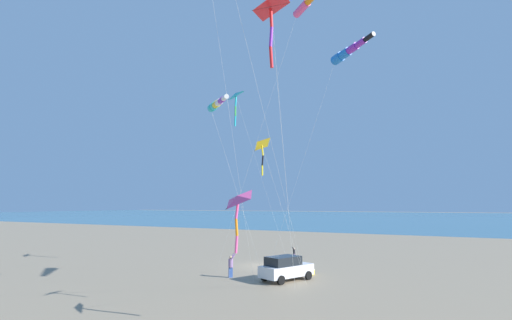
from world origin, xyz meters
TOP-DOWN VIEW (x-y plane):
  - ground_plane at (0.00, 0.00)m, footprint 600.00×600.00m
  - ocean_water_strip at (165.00, 0.00)m, footprint 240.00×600.00m
  - parked_car at (-5.60, -4.44)m, footprint 4.68×3.40m
  - cooler_box at (-2.35, -5.40)m, footprint 0.62×0.42m
  - person_adult_flyer at (-6.51, -0.04)m, footprint 0.67×0.67m
  - person_child_green_jacket at (5.71, -0.71)m, footprint 0.42×0.45m
  - kite_delta_small_distant at (-14.54, -6.78)m, footprint 9.18×1.02m
  - kite_delta_magenta_far_left at (-18.34, -9.11)m, footprint 12.56×4.56m
  - kite_delta_yellow_midlevel at (-2.55, 1.96)m, footprint 8.59×3.46m
  - kite_delta_red_high_left at (-16.94, -6.61)m, footprint 8.68×6.24m
  - kite_windsock_orange_high_right at (-7.78, -10.20)m, footprint 5.51×10.34m
  - kite_windsock_long_streamer_left at (-13.71, -3.13)m, footprint 11.86×5.27m

SIDE VIEW (x-z plane):
  - ground_plane at x=0.00m, z-range 0.00..0.00m
  - ocean_water_strip at x=165.00m, z-range 0.00..0.01m
  - cooler_box at x=-2.35m, z-range 0.00..0.42m
  - person_child_green_jacket at x=5.71m, z-range 0.06..1.32m
  - parked_car at x=-5.60m, z-range 0.03..1.88m
  - person_adult_flyer at x=-6.51m, z-range 0.08..1.98m
  - kite_delta_red_high_left at x=-16.94m, z-range 2.74..9.33m
  - kite_delta_small_distant at x=-14.54m, z-range 4.37..13.91m
  - kite_windsock_long_streamer_left at x=-13.71m, z-range 5.68..18.55m
  - kite_delta_magenta_far_left at x=-18.34m, z-range 7.22..22.62m
  - kite_delta_yellow_midlevel at x=-2.55m, z-range 7.86..24.84m
  - kite_windsock_orange_high_right at x=-7.78m, z-range 8.08..24.90m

